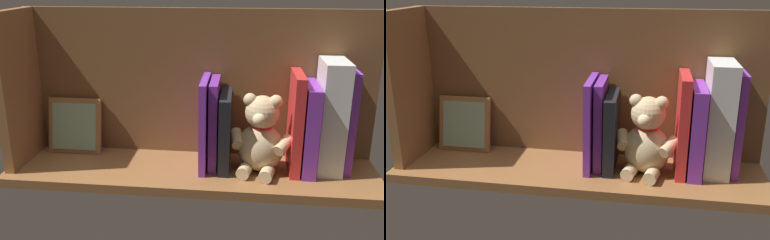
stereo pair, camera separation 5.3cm
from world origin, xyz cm
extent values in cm
cube|color=brown|center=(0.00, 0.00, -1.10)|extent=(89.03, 24.54, 2.20)
cube|color=brown|center=(0.00, -10.02, 18.63)|extent=(89.03, 1.50, 37.25)
cube|color=brown|center=(42.51, 0.00, 18.63)|extent=(2.40, 18.54, 37.25)
cube|color=purple|center=(-36.59, -3.35, 12.23)|extent=(1.71, 11.05, 24.46)
cube|color=white|center=(-32.38, -2.63, 13.28)|extent=(5.86, 12.28, 26.56)
cube|color=purple|center=(-27.46, -1.79, 10.55)|extent=(3.14, 14.15, 21.09)
cube|color=red|center=(-24.30, -1.93, 11.80)|extent=(2.32, 13.88, 23.59)
ellipsoid|color=#D1B284|center=(-16.40, 0.22, 5.77)|extent=(12.89, 12.02, 11.55)
sphere|color=#D1B284|center=(-16.40, 0.22, 14.53)|extent=(7.94, 7.94, 7.94)
sphere|color=#D1B284|center=(-19.31, 0.88, 17.50)|extent=(3.07, 3.07, 3.07)
sphere|color=#D1B284|center=(-13.50, -0.45, 17.50)|extent=(3.07, 3.07, 3.07)
sphere|color=beige|center=(-15.65, 3.51, 13.93)|extent=(3.07, 3.07, 3.07)
cylinder|color=#D1B284|center=(-21.43, 2.85, 7.80)|extent=(5.36, 6.23, 4.27)
cylinder|color=#D1B284|center=(-10.73, 0.40, 7.80)|extent=(3.39, 5.96, 4.27)
cylinder|color=#D1B284|center=(-17.84, 5.58, 1.53)|extent=(3.96, 4.91, 3.07)
cylinder|color=#D1B284|center=(-12.77, 4.42, 1.53)|extent=(3.96, 4.91, 3.07)
torus|color=red|center=(-16.40, 0.22, 11.37)|extent=(6.31, 6.31, 0.90)
cube|color=black|center=(-7.92, -1.64, 9.13)|extent=(2.69, 14.47, 18.28)
cube|color=purple|center=(-5.17, -2.45, 10.67)|extent=(2.01, 12.85, 21.33)
cube|color=purple|center=(-2.93, -1.43, 10.92)|extent=(1.63, 14.89, 21.83)
cube|color=#9E6B3D|center=(31.79, -6.49, 7.07)|extent=(13.89, 4.34, 14.41)
cube|color=#8CAD8C|center=(31.79, -5.77, 7.07)|extent=(11.67, 3.01, 11.96)
camera|label=1|loc=(-11.48, 97.61, 45.07)|focal=40.85mm
camera|label=2|loc=(-16.74, 96.84, 45.07)|focal=40.85mm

